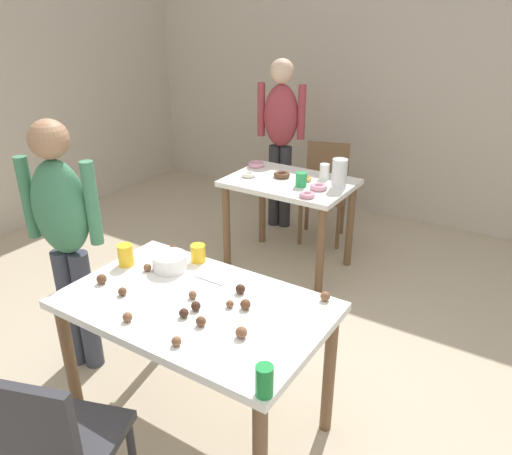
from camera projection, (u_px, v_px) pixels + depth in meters
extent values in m
plane|color=tan|center=(236.00, 416.00, 2.65)|extent=(6.40, 6.40, 0.00)
cube|color=#BCB2A3|center=(430.00, 88.00, 4.58)|extent=(6.40, 0.10, 2.60)
cube|color=white|center=(195.00, 305.00, 2.31)|extent=(1.24, 0.76, 0.04)
cylinder|color=brown|center=(71.00, 366.00, 2.49)|extent=(0.06, 0.06, 0.71)
cylinder|color=brown|center=(159.00, 306.00, 2.98)|extent=(0.06, 0.06, 0.71)
cylinder|color=brown|center=(329.00, 373.00, 2.44)|extent=(0.06, 0.06, 0.71)
cube|color=white|center=(290.00, 183.00, 3.89)|extent=(0.96, 0.67, 0.04)
cylinder|color=brown|center=(227.00, 227.00, 4.03)|extent=(0.06, 0.06, 0.71)
cylinder|color=brown|center=(320.00, 252.00, 3.62)|extent=(0.06, 0.06, 0.71)
cylinder|color=brown|center=(262.00, 205.00, 4.46)|extent=(0.06, 0.06, 0.71)
cylinder|color=brown|center=(350.00, 226.00, 4.05)|extent=(0.06, 0.06, 0.71)
cube|color=#2D2D33|center=(68.00, 442.00, 1.96)|extent=(0.51, 0.51, 0.04)
cube|color=#2D2D33|center=(28.00, 434.00, 1.71)|extent=(0.37, 0.16, 0.42)
cylinder|color=#2D2D33|center=(63.00, 442.00, 2.24)|extent=(0.04, 0.04, 0.41)
cube|color=brown|center=(323.00, 195.00, 4.48)|extent=(0.50, 0.50, 0.04)
cube|color=brown|center=(328.00, 165.00, 4.54)|extent=(0.38, 0.15, 0.42)
cylinder|color=brown|center=(338.00, 228.00, 4.38)|extent=(0.04, 0.04, 0.41)
cylinder|color=brown|center=(300.00, 224.00, 4.47)|extent=(0.04, 0.04, 0.41)
cylinder|color=brown|center=(343.00, 213.00, 4.68)|extent=(0.04, 0.04, 0.41)
cylinder|color=brown|center=(307.00, 210.00, 4.76)|extent=(0.04, 0.04, 0.41)
cylinder|color=#383D4C|center=(70.00, 309.00, 2.91)|extent=(0.11, 0.11, 0.75)
cylinder|color=#383D4C|center=(87.00, 311.00, 2.89)|extent=(0.11, 0.11, 0.75)
ellipsoid|color=#3D7A56|center=(61.00, 208.00, 2.64)|extent=(0.37, 0.29, 0.53)
sphere|color=#997051|center=(49.00, 139.00, 2.48)|extent=(0.20, 0.20, 0.20)
cylinder|color=#3D7A56|center=(28.00, 198.00, 2.66)|extent=(0.09, 0.09, 0.45)
cylinder|color=#3D7A56|center=(92.00, 204.00, 2.58)|extent=(0.09, 0.09, 0.45)
cylinder|color=#28282D|center=(285.00, 187.00, 4.77)|extent=(0.11, 0.11, 0.80)
cylinder|color=#28282D|center=(274.00, 186.00, 4.80)|extent=(0.11, 0.11, 0.80)
ellipsoid|color=#9E3842|center=(281.00, 116.00, 4.51)|extent=(0.36, 0.27, 0.56)
sphere|color=beige|center=(282.00, 71.00, 4.35)|extent=(0.22, 0.22, 0.22)
cylinder|color=#9E3842|center=(302.00, 112.00, 4.43)|extent=(0.08, 0.08, 0.48)
cylinder|color=#9E3842|center=(261.00, 110.00, 4.55)|extent=(0.08, 0.08, 0.48)
cylinder|color=white|center=(170.00, 262.00, 2.57)|extent=(0.18, 0.18, 0.08)
cylinder|color=#198438|center=(264.00, 381.00, 1.73)|extent=(0.07, 0.07, 0.12)
cube|color=silver|center=(209.00, 280.00, 2.47)|extent=(0.17, 0.02, 0.01)
cylinder|color=yellow|center=(198.00, 253.00, 2.64)|extent=(0.08, 0.08, 0.09)
cylinder|color=yellow|center=(126.00, 255.00, 2.60)|extent=(0.08, 0.08, 0.12)
sphere|color=brown|center=(230.00, 304.00, 2.25)|extent=(0.04, 0.04, 0.04)
sphere|color=#3D2319|center=(240.00, 289.00, 2.36)|extent=(0.05, 0.05, 0.05)
sphere|color=#3D2319|center=(196.00, 306.00, 2.23)|extent=(0.04, 0.04, 0.04)
sphere|color=#3D2319|center=(184.00, 313.00, 2.18)|extent=(0.04, 0.04, 0.04)
sphere|color=brown|center=(245.00, 304.00, 2.24)|extent=(0.05, 0.05, 0.05)
sphere|color=brown|center=(147.00, 267.00, 2.56)|extent=(0.04, 0.04, 0.04)
sphere|color=brown|center=(241.00, 332.00, 2.05)|extent=(0.05, 0.05, 0.05)
sphere|color=brown|center=(122.00, 291.00, 2.34)|extent=(0.04, 0.04, 0.04)
sphere|color=brown|center=(173.00, 248.00, 2.76)|extent=(0.04, 0.04, 0.04)
sphere|color=brown|center=(102.00, 279.00, 2.44)|extent=(0.05, 0.05, 0.05)
sphere|color=brown|center=(127.00, 317.00, 2.15)|extent=(0.04, 0.04, 0.04)
sphere|color=brown|center=(201.00, 321.00, 2.12)|extent=(0.04, 0.04, 0.04)
sphere|color=brown|center=(176.00, 341.00, 2.00)|extent=(0.04, 0.04, 0.04)
sphere|color=brown|center=(325.00, 296.00, 2.30)|extent=(0.05, 0.05, 0.05)
sphere|color=brown|center=(193.00, 295.00, 2.32)|extent=(0.04, 0.04, 0.04)
cylinder|color=white|center=(339.00, 174.00, 3.68)|extent=(0.11, 0.11, 0.22)
cylinder|color=green|center=(301.00, 180.00, 3.73)|extent=(0.09, 0.09, 0.11)
cylinder|color=white|center=(324.00, 171.00, 3.89)|extent=(0.08, 0.08, 0.12)
torus|color=pink|center=(319.00, 187.00, 3.68)|extent=(0.13, 0.13, 0.04)
torus|color=pink|center=(307.00, 195.00, 3.54)|extent=(0.11, 0.11, 0.03)
torus|color=white|center=(249.00, 175.00, 3.96)|extent=(0.11, 0.11, 0.03)
torus|color=gold|center=(305.00, 179.00, 3.86)|extent=(0.10, 0.10, 0.03)
torus|color=pink|center=(256.00, 164.00, 4.20)|extent=(0.14, 0.14, 0.04)
torus|color=brown|center=(282.00, 175.00, 3.94)|extent=(0.13, 0.13, 0.04)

